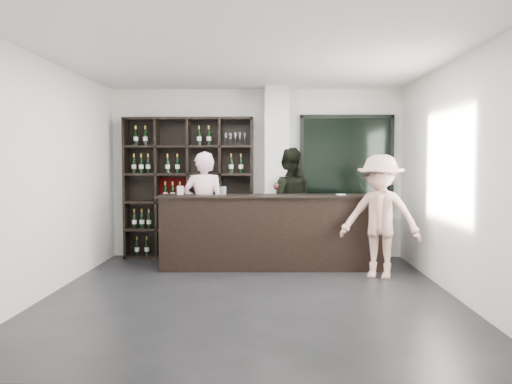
{
  "coord_description": "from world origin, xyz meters",
  "views": [
    {
      "loc": [
        0.24,
        -6.64,
        1.65
      ],
      "look_at": [
        0.04,
        1.1,
        1.22
      ],
      "focal_mm": 38.0,
      "sensor_mm": 36.0,
      "label": 1
    }
  ],
  "objects_px": {
    "tasting_counter": "(271,232)",
    "taster_black": "(287,204)",
    "wine_shelf": "(189,188)",
    "taster_pink": "(204,209)",
    "customer": "(380,216)"
  },
  "relations": [
    {
      "from": "taster_pink",
      "to": "customer",
      "type": "bearing_deg",
      "value": 162.59
    },
    {
      "from": "customer",
      "to": "taster_black",
      "type": "bearing_deg",
      "value": 154.26
    },
    {
      "from": "customer",
      "to": "wine_shelf",
      "type": "bearing_deg",
      "value": 173.75
    },
    {
      "from": "taster_pink",
      "to": "customer",
      "type": "distance_m",
      "value": 2.72
    },
    {
      "from": "taster_pink",
      "to": "customer",
      "type": "xyz_separation_m",
      "value": [
        2.6,
        -0.8,
        -0.03
      ]
    },
    {
      "from": "taster_black",
      "to": "customer",
      "type": "xyz_separation_m",
      "value": [
        1.27,
        -1.35,
        -0.07
      ]
    },
    {
      "from": "tasting_counter",
      "to": "taster_black",
      "type": "bearing_deg",
      "value": 67.82
    },
    {
      "from": "taster_pink",
      "to": "taster_black",
      "type": "xyz_separation_m",
      "value": [
        1.33,
        0.55,
        0.04
      ]
    },
    {
      "from": "wine_shelf",
      "to": "customer",
      "type": "relative_size",
      "value": 1.37
    },
    {
      "from": "wine_shelf",
      "to": "customer",
      "type": "height_order",
      "value": "wine_shelf"
    },
    {
      "from": "wine_shelf",
      "to": "taster_black",
      "type": "relative_size",
      "value": 1.27
    },
    {
      "from": "tasting_counter",
      "to": "taster_black",
      "type": "xyz_separation_m",
      "value": [
        0.27,
        0.72,
        0.37
      ]
    },
    {
      "from": "wine_shelf",
      "to": "taster_pink",
      "type": "distance_m",
      "value": 0.85
    },
    {
      "from": "tasting_counter",
      "to": "taster_pink",
      "type": "xyz_separation_m",
      "value": [
        -1.06,
        0.17,
        0.33
      ]
    },
    {
      "from": "wine_shelf",
      "to": "tasting_counter",
      "type": "distance_m",
      "value": 1.78
    }
  ]
}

